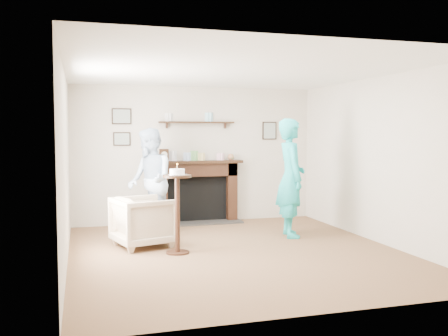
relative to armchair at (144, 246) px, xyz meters
The scene contains 6 objects.
ground 1.40m from the armchair, 31.16° to the right, with size 5.00×5.00×0.00m, color brown.
room_shell 2.01m from the armchair, ahead, with size 4.54×5.02×2.52m.
armchair is the anchor object (origin of this frame).
man 0.89m from the armchair, 76.14° to the left, with size 0.85×0.66×1.74m, color silver.
woman 2.35m from the armchair, ahead, with size 0.69×0.45×1.88m, color teal.
pedestal_table 1.03m from the armchair, 54.81° to the right, with size 0.39×0.39×1.24m.
Camera 1 is at (-2.07, -6.52, 1.65)m, focal length 40.00 mm.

